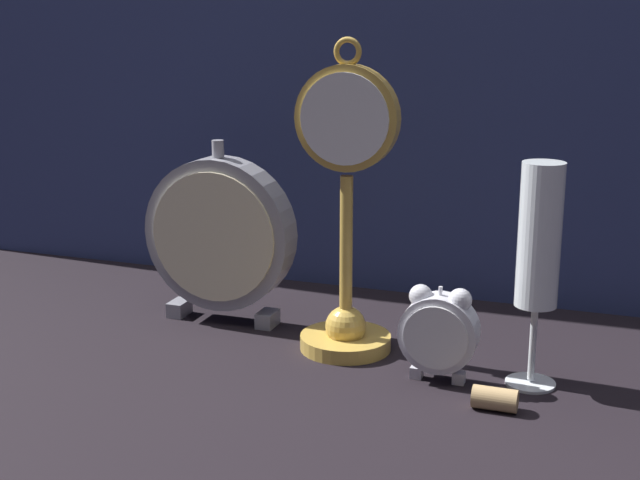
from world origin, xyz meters
The scene contains 7 objects.
ground_plane centered at (0.00, 0.00, 0.00)m, with size 4.00×4.00×0.00m, color black.
fabric_backdrop_drape centered at (0.00, 0.33, 0.38)m, with size 1.40×0.01×0.75m, color navy.
pocket_watch_on_stand centered at (0.02, 0.10, 0.14)m, with size 0.11×0.10×0.34m.
alarm_clock_twin_bell centered at (0.14, 0.05, 0.06)m, with size 0.08×0.03×0.10m.
mantel_clock_silver centered at (-0.15, 0.14, 0.11)m, with size 0.18×0.04×0.22m.
champagne_flute centered at (0.23, 0.07, 0.14)m, with size 0.05×0.05×0.23m.
wine_cork centered at (0.20, 0.00, 0.01)m, with size 0.02×0.02×0.04m, color tan.
Camera 1 is at (0.31, -0.78, 0.36)m, focal length 50.00 mm.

